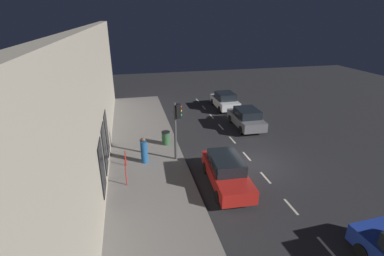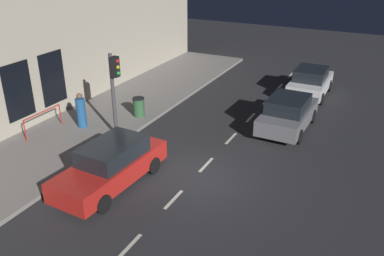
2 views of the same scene
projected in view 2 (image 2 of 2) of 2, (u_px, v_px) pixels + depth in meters
name	position (u px, v px, depth m)	size (l,w,h in m)	color
ground_plane	(195.00, 177.00, 14.97)	(60.00, 60.00, 0.00)	#28282B
sidewalk	(64.00, 141.00, 17.48)	(4.50, 32.00, 0.15)	gray
building_facade	(4.00, 46.00, 16.92)	(0.65, 32.00, 7.84)	#B2A893
lane_centre_line	(206.00, 165.00, 15.78)	(0.12, 27.20, 0.01)	beige
traffic_light	(114.00, 82.00, 16.86)	(0.50, 0.32, 3.61)	#424244
parked_car_0	(111.00, 165.00, 14.20)	(2.00, 4.60, 1.58)	red
parked_car_1	(310.00, 82.00, 22.58)	(1.91, 3.89, 1.58)	silver
parked_car_2	(288.00, 113.00, 18.47)	(2.00, 4.10, 1.58)	slate
pedestrian_0	(81.00, 112.00, 18.39)	(0.59, 0.59, 1.61)	#1E5189
trash_bin	(139.00, 107.00, 19.66)	(0.57, 0.57, 0.92)	#2D5633
red_railing	(43.00, 117.00, 17.84)	(0.05, 2.13, 0.97)	red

